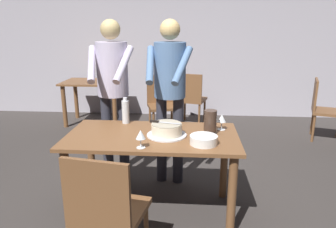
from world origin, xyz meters
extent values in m
plane|color=#383330|center=(0.00, 0.00, 0.00)|extent=(14.00, 14.00, 0.00)
cube|color=#ADA8B2|center=(0.00, 3.35, 1.35)|extent=(10.00, 0.12, 2.70)
cube|color=brown|center=(0.00, 0.00, 0.73)|extent=(1.48, 0.78, 0.03)
cylinder|color=brown|center=(-0.66, -0.31, 0.36)|extent=(0.07, 0.07, 0.72)
cylinder|color=brown|center=(0.66, -0.31, 0.36)|extent=(0.07, 0.07, 0.72)
cylinder|color=brown|center=(-0.66, 0.31, 0.36)|extent=(0.07, 0.07, 0.72)
cylinder|color=brown|center=(0.66, 0.31, 0.36)|extent=(0.07, 0.07, 0.72)
cylinder|color=silver|center=(0.13, -0.02, 0.76)|extent=(0.34, 0.34, 0.01)
cylinder|color=beige|center=(0.13, -0.02, 0.81)|extent=(0.26, 0.26, 0.09)
cylinder|color=#A49984|center=(0.13, -0.02, 0.86)|extent=(0.25, 0.25, 0.01)
cube|color=silver|center=(0.15, -0.02, 0.87)|extent=(0.20, 0.07, 0.00)
cube|color=black|center=(0.02, 0.01, 0.87)|extent=(0.08, 0.04, 0.02)
cylinder|color=white|center=(0.43, -0.19, 0.76)|extent=(0.22, 0.22, 0.01)
cylinder|color=white|center=(0.43, -0.19, 0.77)|extent=(0.22, 0.22, 0.01)
cylinder|color=white|center=(0.43, -0.19, 0.78)|extent=(0.22, 0.22, 0.01)
cylinder|color=white|center=(0.43, -0.19, 0.79)|extent=(0.22, 0.22, 0.01)
cylinder|color=white|center=(0.43, -0.19, 0.80)|extent=(0.22, 0.22, 0.01)
cylinder|color=white|center=(0.43, -0.19, 0.81)|extent=(0.22, 0.22, 0.01)
cylinder|color=white|center=(0.43, -0.19, 0.81)|extent=(0.22, 0.22, 0.01)
cylinder|color=silver|center=(0.61, 0.18, 0.75)|extent=(0.07, 0.07, 0.00)
cylinder|color=silver|center=(0.61, 0.18, 0.79)|extent=(0.01, 0.01, 0.07)
cone|color=silver|center=(0.61, 0.18, 0.86)|extent=(0.08, 0.08, 0.07)
cylinder|color=silver|center=(-0.05, -0.31, 0.75)|extent=(0.07, 0.07, 0.00)
cylinder|color=silver|center=(-0.05, -0.31, 0.79)|extent=(0.01, 0.01, 0.07)
cone|color=silver|center=(-0.05, -0.31, 0.86)|extent=(0.08, 0.08, 0.07)
cylinder|color=silver|center=(-0.30, 0.32, 0.86)|extent=(0.07, 0.07, 0.22)
cylinder|color=silver|center=(-0.30, 0.32, 0.98)|extent=(0.04, 0.04, 0.03)
cylinder|color=black|center=(0.50, 0.07, 0.77)|extent=(0.10, 0.10, 0.03)
cylinder|color=#3F2D23|center=(0.50, 0.07, 0.87)|extent=(0.11, 0.11, 0.18)
cylinder|color=#2D2D38|center=(0.20, 0.60, 0.47)|extent=(0.11, 0.11, 0.95)
cylinder|color=#2D2D38|center=(0.02, 0.62, 0.47)|extent=(0.11, 0.11, 0.95)
cylinder|color=#4C6B93|center=(0.11, 0.61, 1.23)|extent=(0.32, 0.32, 0.55)
sphere|color=tan|center=(0.11, 0.61, 1.62)|extent=(0.20, 0.20, 0.20)
cylinder|color=#4C6B93|center=(0.24, 0.41, 1.30)|extent=(0.20, 0.41, 0.34)
cylinder|color=#4C6B93|center=(-0.07, 0.45, 1.30)|extent=(0.10, 0.42, 0.34)
cylinder|color=#2D2D38|center=(-0.40, 0.64, 0.47)|extent=(0.11, 0.11, 0.95)
cylinder|color=#2D2D38|center=(-0.58, 0.64, 0.47)|extent=(0.11, 0.11, 0.95)
cylinder|color=#B7ADC6|center=(-0.49, 0.64, 1.23)|extent=(0.32, 0.32, 0.55)
sphere|color=tan|center=(-0.49, 0.64, 1.62)|extent=(0.20, 0.20, 0.20)
cylinder|color=#B7ADC6|center=(-0.33, 0.46, 1.30)|extent=(0.15, 0.42, 0.34)
cylinder|color=#B7ADC6|center=(-0.64, 0.45, 1.30)|extent=(0.16, 0.42, 0.34)
cube|color=brown|center=(-0.20, -0.69, 0.43)|extent=(0.51, 0.51, 0.04)
cylinder|color=brown|center=(-0.34, -0.48, 0.21)|extent=(0.04, 0.04, 0.41)
cylinder|color=brown|center=(0.01, -0.54, 0.21)|extent=(0.04, 0.04, 0.41)
cube|color=brown|center=(-0.23, -0.89, 0.68)|extent=(0.44, 0.11, 0.45)
cube|color=brown|center=(-1.35, 2.65, 0.72)|extent=(1.00, 0.70, 0.03)
cylinder|color=brown|center=(-1.78, 2.37, 0.35)|extent=(0.07, 0.07, 0.71)
cylinder|color=brown|center=(-0.93, 2.37, 0.35)|extent=(0.07, 0.07, 0.71)
cylinder|color=brown|center=(-1.78, 2.92, 0.35)|extent=(0.07, 0.07, 0.71)
cylinder|color=brown|center=(-0.93, 2.92, 0.35)|extent=(0.07, 0.07, 0.71)
cube|color=brown|center=(2.35, 2.08, 0.43)|extent=(0.55, 0.55, 0.04)
cylinder|color=brown|center=(2.23, 2.31, 0.21)|extent=(0.04, 0.04, 0.41)
cylinder|color=brown|center=(2.12, 1.96, 0.21)|extent=(0.04, 0.04, 0.41)
cube|color=brown|center=(2.15, 2.14, 0.68)|extent=(0.16, 0.43, 0.45)
cube|color=brown|center=(-0.11, 2.20, 0.43)|extent=(0.55, 0.55, 0.04)
cylinder|color=brown|center=(0.12, 2.08, 0.21)|extent=(0.04, 0.04, 0.41)
cylinder|color=brown|center=(-0.23, 1.98, 0.21)|extent=(0.04, 0.04, 0.41)
cylinder|color=brown|center=(0.01, 2.43, 0.21)|extent=(0.04, 0.04, 0.41)
cylinder|color=brown|center=(-0.33, 2.32, 0.21)|extent=(0.04, 0.04, 0.41)
cube|color=brown|center=(-0.17, 2.40, 0.68)|extent=(0.43, 0.15, 0.45)
cube|color=brown|center=(0.34, 2.72, 0.43)|extent=(0.54, 0.54, 0.04)
cylinder|color=brown|center=(0.22, 2.95, 0.21)|extent=(0.04, 0.04, 0.41)
cylinder|color=brown|center=(0.57, 2.85, 0.21)|extent=(0.04, 0.04, 0.41)
cylinder|color=brown|center=(0.12, 2.60, 0.21)|extent=(0.04, 0.04, 0.41)
cylinder|color=brown|center=(0.47, 2.50, 0.21)|extent=(0.04, 0.04, 0.41)
cube|color=brown|center=(0.29, 2.53, 0.68)|extent=(0.43, 0.15, 0.45)
camera|label=1|loc=(0.33, -2.53, 1.66)|focal=33.48mm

